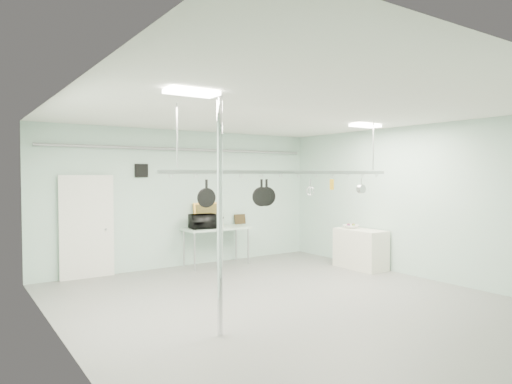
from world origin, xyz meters
TOP-DOWN VIEW (x-y plane):
  - floor at (0.00, 0.00)m, footprint 8.00×8.00m
  - ceiling at (0.00, 0.00)m, footprint 7.00×8.00m
  - back_wall at (0.00, 3.99)m, footprint 7.00×0.02m
  - right_wall at (3.49, 0.00)m, footprint 0.02×8.00m
  - door at (-2.30, 3.94)m, footprint 1.10×0.10m
  - wall_vent at (-1.10, 3.97)m, footprint 0.30×0.04m
  - conduit_pipe at (0.00, 3.90)m, footprint 6.60×0.07m
  - chrome_pole at (-1.70, -0.60)m, footprint 0.08×0.08m
  - prep_table at (0.60, 3.60)m, footprint 1.60×0.70m
  - side_cabinet at (3.15, 1.40)m, footprint 0.60×1.20m
  - pot_rack at (0.20, 0.30)m, footprint 4.80×0.06m
  - light_panel_left at (-2.20, -0.80)m, footprint 0.65×0.30m
  - light_panel_right at (2.40, 0.60)m, footprint 0.65×0.30m
  - microwave at (0.23, 3.56)m, footprint 0.65×0.48m
  - coffee_canister at (0.64, 3.52)m, footprint 0.23×0.23m
  - painting_large at (0.54, 3.90)m, footprint 0.78×0.14m
  - painting_small at (1.45, 3.90)m, footprint 0.30×0.10m
  - fruit_bowl at (3.13, 1.68)m, footprint 0.35×0.35m
  - skillet_left at (-1.42, 0.30)m, footprint 0.30×0.10m
  - skillet_mid at (-0.30, 0.30)m, footprint 0.32×0.14m
  - skillet_right at (-0.40, 0.30)m, footprint 0.32×0.14m
  - whisk at (0.67, 0.30)m, footprint 0.19×0.19m
  - grater at (1.19, 0.30)m, footprint 0.09×0.04m
  - saucepan at (1.97, 0.30)m, footprint 0.17×0.10m
  - fruit_cluster at (3.13, 1.68)m, footprint 0.24×0.24m

SIDE VIEW (x-z plane):
  - floor at x=0.00m, z-range 0.00..0.00m
  - side_cabinet at x=3.15m, z-range 0.00..0.90m
  - prep_table at x=0.60m, z-range 0.38..1.28m
  - fruit_bowl at x=3.13m, z-range 0.90..0.98m
  - fruit_cluster at x=3.13m, z-range 0.94..1.03m
  - coffee_canister at x=0.64m, z-range 0.91..1.12m
  - painting_small at x=1.45m, z-range 0.90..1.16m
  - door at x=-2.30m, z-range -0.05..2.15m
  - microwave at x=0.23m, z-range 0.91..1.24m
  - painting_large at x=0.54m, z-range 0.90..1.49m
  - back_wall at x=0.00m, z-range 0.00..3.20m
  - right_wall at x=3.49m, z-range 0.00..3.20m
  - chrome_pole at x=-1.70m, z-range 0.00..3.20m
  - skillet_right at x=-0.40m, z-range 1.65..2.09m
  - skillet_mid at x=-0.30m, z-range 1.65..2.09m
  - skillet_left at x=-1.42m, z-range 1.67..2.09m
  - whisk at x=0.67m, z-range 1.77..2.09m
  - saucepan at x=1.97m, z-range 1.79..2.09m
  - grater at x=1.19m, z-range 1.87..2.09m
  - pot_rack at x=0.20m, z-range 1.73..2.73m
  - wall_vent at x=-1.10m, z-range 2.10..2.40m
  - conduit_pipe at x=0.00m, z-range 2.71..2.79m
  - light_panel_left at x=-2.20m, z-range 3.14..3.19m
  - light_panel_right at x=2.40m, z-range 3.14..3.19m
  - ceiling at x=0.00m, z-range 3.18..3.20m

